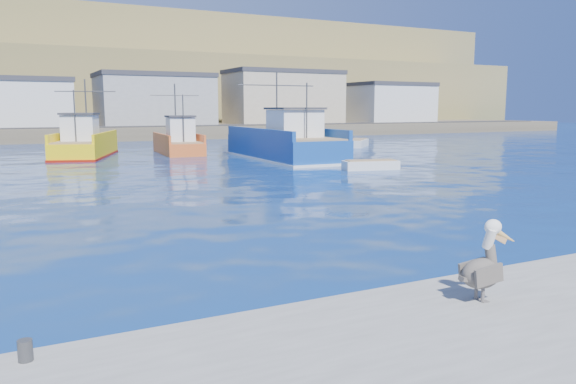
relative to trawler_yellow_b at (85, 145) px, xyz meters
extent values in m
plane|color=#071959|center=(3.19, -36.69, -0.99)|extent=(260.00, 260.00, 0.00)
cylinder|color=#4C4C4C|center=(-5.81, -40.09, -0.34)|extent=(0.20, 0.20, 0.30)
cube|color=brown|center=(3.19, 35.31, -0.19)|extent=(160.00, 30.00, 1.60)
cube|color=brown|center=(3.19, 61.31, 5.01)|extent=(180.00, 40.00, 14.00)
cube|color=brown|center=(3.19, 81.31, 10.01)|extent=(200.00, 40.00, 24.00)
cube|color=#2D2D2D|center=(3.19, 24.31, 0.66)|extent=(150.00, 5.00, 0.10)
cube|color=gray|center=(13.19, 30.31, 3.86)|extent=(15.00, 10.00, 6.50)
cube|color=#333338|center=(13.19, 30.31, 7.41)|extent=(15.30, 10.20, 0.60)
cube|color=tan|center=(33.19, 30.31, 4.36)|extent=(17.00, 9.00, 7.50)
cube|color=#333338|center=(33.19, 30.31, 8.41)|extent=(17.34, 9.18, 0.60)
cube|color=silver|center=(53.19, 30.31, 3.61)|extent=(13.00, 10.00, 6.00)
cube|color=#333338|center=(53.19, 30.31, 6.91)|extent=(13.26, 10.20, 0.60)
cube|color=yellow|center=(0.09, 0.26, -0.33)|extent=(6.59, 10.63, 1.31)
cube|color=yellow|center=(1.63, -0.28, 0.67)|extent=(3.45, 9.36, 0.70)
cube|color=yellow|center=(-1.45, 0.79, 0.67)|extent=(3.45, 9.36, 0.70)
cube|color=#9A1608|center=(0.09, 0.26, -0.94)|extent=(6.72, 10.84, 0.25)
cube|color=#8C7251|center=(0.09, 0.26, 0.37)|extent=(6.20, 10.15, 0.10)
cube|color=white|center=(-0.41, -1.17, 1.42)|extent=(3.12, 3.17, 2.00)
cube|color=#333338|center=(-0.41, -1.17, 2.52)|extent=(3.38, 3.51, 0.15)
cylinder|color=#4C4C4C|center=(0.42, 1.20, 2.82)|extent=(0.15, 0.15, 5.00)
cylinder|color=#4C4C4C|center=(-0.91, -2.59, 2.32)|extent=(0.13, 0.13, 4.00)
cylinder|color=#4C4C4C|center=(0.42, 1.20, 4.32)|extent=(4.61, 1.68, 0.08)
cube|color=#144493|center=(13.62, -9.00, -0.13)|extent=(5.09, 13.36, 1.72)
cube|color=#144493|center=(15.79, -9.08, 1.08)|extent=(0.74, 12.94, 0.70)
cube|color=#144493|center=(11.45, -8.92, 1.08)|extent=(0.74, 12.94, 0.70)
cube|color=silver|center=(13.62, -9.00, -0.94)|extent=(5.19, 13.63, 0.25)
cube|color=#8C7251|center=(13.62, -9.00, 0.78)|extent=(4.70, 12.82, 0.10)
cube|color=white|center=(13.55, -10.98, 1.83)|extent=(3.35, 3.41, 2.00)
cube|color=#333338|center=(13.55, -10.98, 2.93)|extent=(3.60, 3.82, 0.15)
cylinder|color=#4C4C4C|center=(13.67, -7.68, 3.23)|extent=(0.12, 0.12, 5.00)
cylinder|color=#4C4C4C|center=(13.48, -12.96, 2.73)|extent=(0.10, 0.10, 4.00)
cylinder|color=#4C4C4C|center=(13.67, -7.68, 4.73)|extent=(6.47, 0.31, 0.08)
cube|color=orange|center=(7.75, -0.05, -0.46)|extent=(3.66, 8.31, 1.05)
cube|color=orange|center=(9.18, -0.17, 0.42)|extent=(0.81, 7.92, 0.70)
cube|color=orange|center=(6.33, 0.06, 0.42)|extent=(0.81, 7.92, 0.70)
cube|color=#8C7251|center=(7.75, -0.05, 0.12)|extent=(3.40, 7.96, 0.10)
cube|color=white|center=(7.66, -1.26, 1.17)|extent=(2.28, 2.18, 2.00)
cube|color=#333338|center=(7.66, -1.26, 2.27)|extent=(2.45, 2.44, 0.15)
cylinder|color=#4C4C4C|center=(7.82, 0.75, 2.57)|extent=(0.13, 0.13, 5.00)
cylinder|color=#4C4C4C|center=(7.56, -2.47, 2.07)|extent=(0.11, 0.11, 4.00)
cylinder|color=#4C4C4C|center=(7.82, 0.75, 4.07)|extent=(4.24, 0.41, 0.08)
cube|color=silver|center=(15.18, -18.46, -0.76)|extent=(3.77, 2.03, 0.72)
cube|color=#8C7251|center=(15.18, -18.46, -0.38)|extent=(3.36, 1.68, 0.07)
cube|color=silver|center=(26.63, 0.07, -0.70)|extent=(4.29, 4.37, 0.91)
cube|color=#8C7251|center=(26.63, 0.07, -0.21)|extent=(3.73, 3.81, 0.09)
cylinder|color=#595451|center=(1.55, -41.19, -0.35)|extent=(0.07, 0.07, 0.28)
cube|color=#595451|center=(1.60, -41.20, -0.48)|extent=(0.15, 0.13, 0.02)
cylinder|color=#595451|center=(1.56, -41.02, -0.35)|extent=(0.07, 0.07, 0.28)
cube|color=#595451|center=(1.61, -41.02, -0.48)|extent=(0.15, 0.13, 0.02)
ellipsoid|color=#38332D|center=(1.58, -41.11, 0.02)|extent=(0.85, 0.55, 0.55)
cube|color=#38332D|center=(1.54, -41.32, 0.04)|extent=(0.62, 0.12, 0.41)
cube|color=#38332D|center=(1.58, -40.89, 0.04)|extent=(0.62, 0.12, 0.41)
cube|color=#38332D|center=(1.23, -41.08, -0.04)|extent=(0.23, 0.17, 0.12)
cylinder|color=#38332D|center=(1.77, -41.13, 0.32)|extent=(0.21, 0.30, 0.44)
cylinder|color=white|center=(1.72, -41.12, 0.65)|extent=(0.20, 0.30, 0.41)
ellipsoid|color=white|center=(1.78, -41.13, 0.85)|extent=(0.35, 0.28, 0.28)
cone|color=gold|center=(2.03, -41.15, 0.67)|extent=(0.56, 0.19, 0.38)
cube|color=tan|center=(1.93, -41.14, 0.64)|extent=(0.34, 0.08, 0.24)
camera|label=1|loc=(-5.89, -48.18, 2.94)|focal=35.00mm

